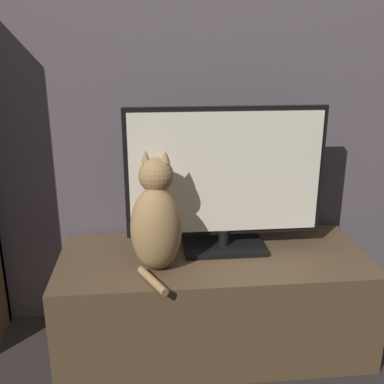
{
  "coord_description": "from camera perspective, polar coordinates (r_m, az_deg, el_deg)",
  "views": [
    {
      "loc": [
        -0.25,
        -0.69,
        1.21
      ],
      "look_at": [
        -0.09,
        0.91,
        0.69
      ],
      "focal_mm": 42.0,
      "sensor_mm": 36.0,
      "label": 1
    }
  ],
  "objects": [
    {
      "name": "wall_back",
      "position": [
        1.93,
        1.83,
        20.77
      ],
      "size": [
        4.8,
        0.05,
        2.6
      ],
      "color": "#564C51",
      "rests_on": "ground_plane"
    },
    {
      "name": "tv_stand",
      "position": [
        1.91,
        2.72,
        -13.55
      ],
      "size": [
        1.23,
        0.52,
        0.41
      ],
      "color": "brown",
      "rests_on": "ground_plane"
    },
    {
      "name": "tv",
      "position": [
        1.77,
        4.24,
        1.57
      ],
      "size": [
        0.79,
        0.2,
        0.58
      ],
      "color": "black",
      "rests_on": "tv_stand"
    },
    {
      "name": "cat",
      "position": [
        1.64,
        -4.57,
        -3.63
      ],
      "size": [
        0.21,
        0.32,
        0.45
      ],
      "rotation": [
        0.0,
        0.0,
        -0.16
      ],
      "color": "#997547",
      "rests_on": "tv_stand"
    }
  ]
}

